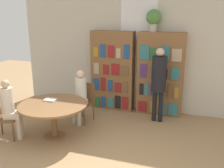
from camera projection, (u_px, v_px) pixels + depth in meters
The scene contains 11 objects.
wall_back at pixel (138, 52), 6.61m from camera, with size 6.40×0.07×3.00m.
bookshelf_left at pixel (113, 71), 6.76m from camera, with size 1.10×0.34×2.03m.
bookshelf_right at pixel (160, 74), 6.38m from camera, with size 1.10×0.34×2.03m.
flower_vase at pixel (154, 18), 6.09m from camera, with size 0.36×0.36×0.52m.
reading_table at pixel (53, 109), 5.25m from camera, with size 1.38×1.38×0.71m.
chair_near_camera at pixel (2, 115), 5.23m from camera, with size 0.52×0.52×0.89m.
chair_left_side at pixel (85, 100), 6.12m from camera, with size 0.48×0.48×0.89m.
seated_reader_left at pixel (80, 93), 5.91m from camera, with size 0.33×0.39×1.24m.
seated_reader_right at pixel (10, 106), 5.19m from camera, with size 0.40×0.35×1.23m.
librarian_standing at pixel (159, 77), 5.89m from camera, with size 0.33×0.60×1.73m.
open_book_on_table at pixel (50, 100), 5.42m from camera, with size 0.24×0.18×0.03m.
Camera 1 is at (1.49, -3.10, 2.52)m, focal length 42.00 mm.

